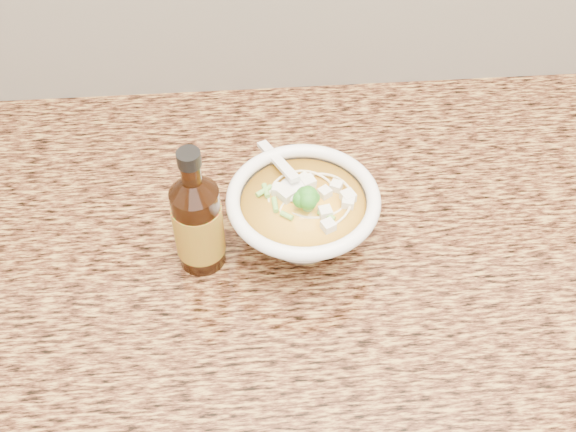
{
  "coord_description": "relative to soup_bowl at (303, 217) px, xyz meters",
  "views": [
    {
      "loc": [
        -0.23,
        1.01,
        1.67
      ],
      "look_at": [
        -0.19,
        1.64,
        0.95
      ],
      "focal_mm": 45.0,
      "sensor_mm": 36.0,
      "label": 1
    }
  ],
  "objects": [
    {
      "name": "hot_sauce_bottle",
      "position": [
        -0.14,
        -0.02,
        0.03
      ],
      "size": [
        0.07,
        0.07,
        0.2
      ],
      "rotation": [
        0.0,
        0.0,
        0.05
      ],
      "color": "black",
      "rests_on": "counter_slab"
    },
    {
      "name": "counter_slab",
      "position": [
        0.16,
        0.03,
        -0.07
      ],
      "size": [
        4.0,
        0.68,
        0.04
      ],
      "primitive_type": "cube",
      "color": "#A07A3A",
      "rests_on": "cabinet"
    },
    {
      "name": "cabinet",
      "position": [
        0.16,
        0.03,
        -0.52
      ],
      "size": [
        4.0,
        0.65,
        0.86
      ],
      "primitive_type": "cube",
      "color": "black",
      "rests_on": "ground"
    },
    {
      "name": "soup_bowl",
      "position": [
        0.0,
        0.0,
        0.0
      ],
      "size": [
        0.2,
        0.22,
        0.11
      ],
      "rotation": [
        0.0,
        0.0,
        -0.23
      ],
      "color": "white",
      "rests_on": "counter_slab"
    }
  ]
}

